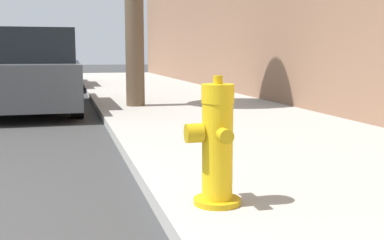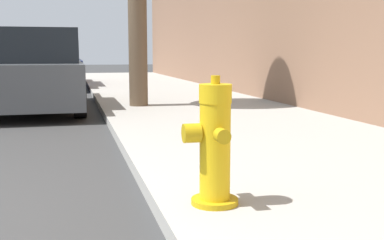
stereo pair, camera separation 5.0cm
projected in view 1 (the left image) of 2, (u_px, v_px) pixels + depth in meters
fire_hydrant at (216, 146)px, 2.94m from camera, size 0.35×0.36×0.80m
parked_car_near at (27, 72)px, 8.64m from camera, size 1.83×4.22×1.44m
parked_car_mid at (44, 65)px, 14.14m from camera, size 1.88×4.59×1.39m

